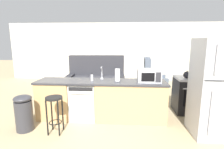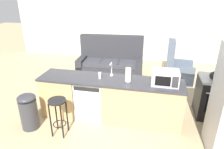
{
  "view_description": "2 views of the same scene",
  "coord_description": "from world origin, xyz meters",
  "px_view_note": "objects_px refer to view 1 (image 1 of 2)",
  "views": [
    {
      "loc": [
        0.69,
        -3.83,
        1.79
      ],
      "look_at": [
        0.34,
        0.79,
        0.9
      ],
      "focal_mm": 28.0,
      "sensor_mm": 36.0,
      "label": 1
    },
    {
      "loc": [
        0.97,
        -3.57,
        2.54
      ],
      "look_at": [
        0.16,
        0.16,
        0.94
      ],
      "focal_mm": 32.0,
      "sensor_mm": 36.0,
      "label": 2
    }
  ],
  "objects_px": {
    "paper_towel_roll": "(117,75)",
    "kettle": "(187,75)",
    "microwave": "(149,75)",
    "trash_bin": "(24,112)",
    "stove_range": "(190,95)",
    "refrigerator": "(214,88)",
    "bar_stool": "(54,107)",
    "couch": "(96,80)",
    "dishwasher": "(84,101)",
    "armchair": "(152,82)",
    "soap_bottle": "(92,78)"
  },
  "relations": [
    {
      "from": "microwave",
      "to": "soap_bottle",
      "type": "relative_size",
      "value": 2.84
    },
    {
      "from": "refrigerator",
      "to": "bar_stool",
      "type": "distance_m",
      "value": 3.04
    },
    {
      "from": "microwave",
      "to": "armchair",
      "type": "distance_m",
      "value": 2.52
    },
    {
      "from": "microwave",
      "to": "dishwasher",
      "type": "bearing_deg",
      "value": 179.95
    },
    {
      "from": "stove_range",
      "to": "paper_towel_roll",
      "type": "xyz_separation_m",
      "value": [
        -1.82,
        -0.58,
        0.59
      ]
    },
    {
      "from": "paper_towel_roll",
      "to": "couch",
      "type": "bearing_deg",
      "value": 110.36
    },
    {
      "from": "paper_towel_roll",
      "to": "kettle",
      "type": "xyz_separation_m",
      "value": [
        1.66,
        0.46,
        -0.05
      ]
    },
    {
      "from": "microwave",
      "to": "trash_bin",
      "type": "bearing_deg",
      "value": -165.15
    },
    {
      "from": "stove_range",
      "to": "couch",
      "type": "height_order",
      "value": "couch"
    },
    {
      "from": "soap_bottle",
      "to": "dishwasher",
      "type": "bearing_deg",
      "value": -178.88
    },
    {
      "from": "stove_range",
      "to": "paper_towel_roll",
      "type": "bearing_deg",
      "value": -162.26
    },
    {
      "from": "stove_range",
      "to": "paper_towel_roll",
      "type": "height_order",
      "value": "paper_towel_roll"
    },
    {
      "from": "dishwasher",
      "to": "stove_range",
      "type": "xyz_separation_m",
      "value": [
        2.6,
        0.55,
        0.03
      ]
    },
    {
      "from": "microwave",
      "to": "kettle",
      "type": "bearing_deg",
      "value": 23.8
    },
    {
      "from": "dishwasher",
      "to": "armchair",
      "type": "bearing_deg",
      "value": 50.96
    },
    {
      "from": "stove_range",
      "to": "couch",
      "type": "bearing_deg",
      "value": 146.95
    },
    {
      "from": "bar_stool",
      "to": "dishwasher",
      "type": "bearing_deg",
      "value": 60.8
    },
    {
      "from": "stove_range",
      "to": "microwave",
      "type": "bearing_deg",
      "value": -154.01
    },
    {
      "from": "stove_range",
      "to": "refrigerator",
      "type": "xyz_separation_m",
      "value": [
        -0.0,
        -1.1,
        0.47
      ]
    },
    {
      "from": "bar_stool",
      "to": "couch",
      "type": "xyz_separation_m",
      "value": [
        0.32,
        3.03,
        -0.14
      ]
    },
    {
      "from": "refrigerator",
      "to": "microwave",
      "type": "bearing_deg",
      "value": 154.07
    },
    {
      "from": "stove_range",
      "to": "paper_towel_roll",
      "type": "relative_size",
      "value": 3.19
    },
    {
      "from": "microwave",
      "to": "kettle",
      "type": "height_order",
      "value": "microwave"
    },
    {
      "from": "stove_range",
      "to": "armchair",
      "type": "bearing_deg",
      "value": 110.09
    },
    {
      "from": "dishwasher",
      "to": "refrigerator",
      "type": "xyz_separation_m",
      "value": [
        2.6,
        -0.55,
        0.5
      ]
    },
    {
      "from": "microwave",
      "to": "paper_towel_roll",
      "type": "xyz_separation_m",
      "value": [
        -0.7,
        -0.03,
        -0.0
      ]
    },
    {
      "from": "armchair",
      "to": "microwave",
      "type": "bearing_deg",
      "value": -100.88
    },
    {
      "from": "soap_bottle",
      "to": "kettle",
      "type": "relative_size",
      "value": 0.86
    },
    {
      "from": "couch",
      "to": "kettle",
      "type": "bearing_deg",
      "value": -36.62
    },
    {
      "from": "dishwasher",
      "to": "armchair",
      "type": "height_order",
      "value": "armchair"
    },
    {
      "from": "soap_bottle",
      "to": "stove_range",
      "type": "bearing_deg",
      "value": 12.77
    },
    {
      "from": "paper_towel_roll",
      "to": "kettle",
      "type": "height_order",
      "value": "paper_towel_roll"
    },
    {
      "from": "refrigerator",
      "to": "soap_bottle",
      "type": "height_order",
      "value": "refrigerator"
    },
    {
      "from": "refrigerator",
      "to": "microwave",
      "type": "height_order",
      "value": "refrigerator"
    },
    {
      "from": "bar_stool",
      "to": "armchair",
      "type": "xyz_separation_m",
      "value": [
        2.34,
        3.11,
        -0.19
      ]
    },
    {
      "from": "soap_bottle",
      "to": "couch",
      "type": "xyz_separation_m",
      "value": [
        -0.28,
        2.29,
        -0.58
      ]
    },
    {
      "from": "couch",
      "to": "armchair",
      "type": "xyz_separation_m",
      "value": [
        2.02,
        0.08,
        -0.04
      ]
    },
    {
      "from": "bar_stool",
      "to": "trash_bin",
      "type": "relative_size",
      "value": 1.0
    },
    {
      "from": "bar_stool",
      "to": "armchair",
      "type": "relative_size",
      "value": 0.62
    },
    {
      "from": "paper_towel_roll",
      "to": "armchair",
      "type": "distance_m",
      "value": 2.76
    },
    {
      "from": "kettle",
      "to": "bar_stool",
      "type": "relative_size",
      "value": 0.28
    },
    {
      "from": "paper_towel_roll",
      "to": "couch",
      "type": "height_order",
      "value": "couch"
    },
    {
      "from": "refrigerator",
      "to": "kettle",
      "type": "bearing_deg",
      "value": 99.66
    },
    {
      "from": "microwave",
      "to": "trash_bin",
      "type": "height_order",
      "value": "microwave"
    },
    {
      "from": "refrigerator",
      "to": "armchair",
      "type": "bearing_deg",
      "value": 102.88
    },
    {
      "from": "bar_stool",
      "to": "refrigerator",
      "type": "bearing_deg",
      "value": 3.43
    },
    {
      "from": "stove_range",
      "to": "kettle",
      "type": "xyz_separation_m",
      "value": [
        -0.17,
        -0.13,
        0.53
      ]
    },
    {
      "from": "soap_bottle",
      "to": "kettle",
      "type": "height_order",
      "value": "kettle"
    },
    {
      "from": "soap_bottle",
      "to": "bar_stool",
      "type": "height_order",
      "value": "soap_bottle"
    },
    {
      "from": "dishwasher",
      "to": "trash_bin",
      "type": "xyz_separation_m",
      "value": [
        -1.07,
        -0.68,
        -0.04
      ]
    }
  ]
}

